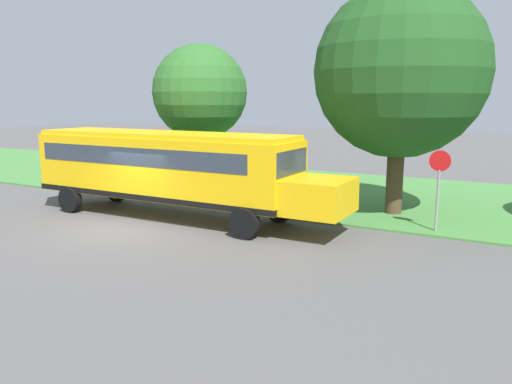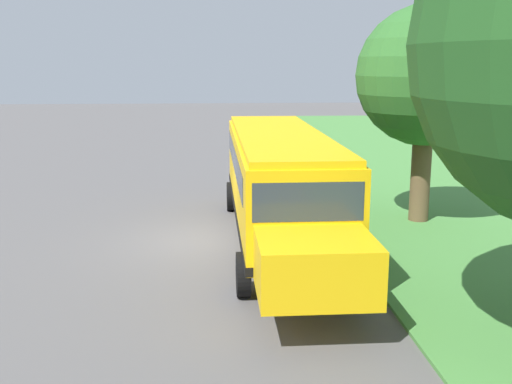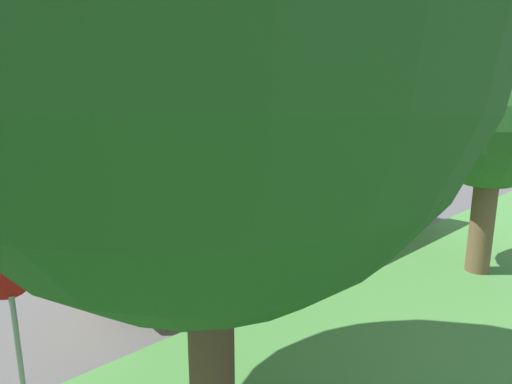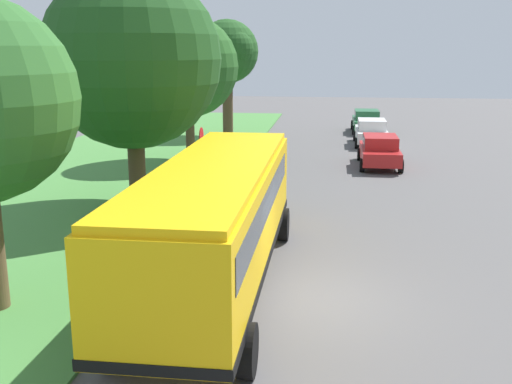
# 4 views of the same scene
# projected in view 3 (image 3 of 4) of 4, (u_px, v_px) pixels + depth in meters

# --- Properties ---
(ground_plane) EXTENTS (120.00, 120.00, 0.00)m
(ground_plane) POSITION_uv_depth(u_px,v_px,m) (270.00, 231.00, 15.50)
(ground_plane) COLOR #565454
(school_bus) EXTENTS (2.85, 12.42, 3.16)m
(school_bus) POSITION_uv_depth(u_px,v_px,m) (308.00, 193.00, 13.24)
(school_bus) COLOR yellow
(school_bus) RESTS_ON ground
(oak_tree_beside_bus) EXTENTS (4.34, 4.34, 6.85)m
(oak_tree_beside_bus) POSITION_uv_depth(u_px,v_px,m) (500.00, 106.00, 10.42)
(oak_tree_beside_bus) COLOR brown
(oak_tree_beside_bus) RESTS_ON ground
(oak_tree_roadside_mid) EXTENTS (6.31, 6.31, 8.51)m
(oak_tree_roadside_mid) POSITION_uv_depth(u_px,v_px,m) (208.00, 37.00, 4.55)
(oak_tree_roadside_mid) COLOR #4C3826
(oak_tree_roadside_mid) RESTS_ON ground
(stop_sign) EXTENTS (0.08, 0.68, 2.74)m
(stop_sign) POSITION_uv_depth(u_px,v_px,m) (14.00, 320.00, 5.52)
(stop_sign) COLOR gray
(stop_sign) RESTS_ON ground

